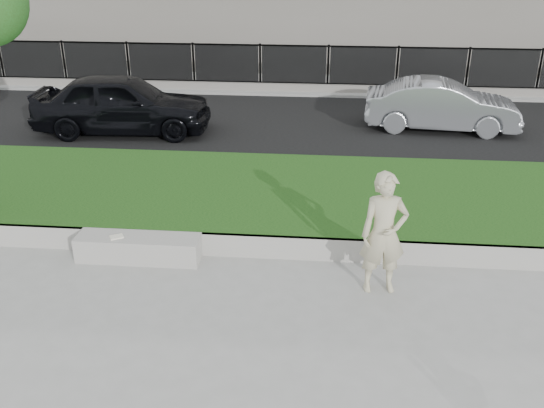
# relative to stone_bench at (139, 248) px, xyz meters

# --- Properties ---
(ground) EXTENTS (90.00, 90.00, 0.00)m
(ground) POSITION_rel_stone_bench_xyz_m (1.36, -0.80, -0.21)
(ground) COLOR gray
(ground) RESTS_ON ground
(grass_bank) EXTENTS (34.00, 4.00, 0.40)m
(grass_bank) POSITION_rel_stone_bench_xyz_m (1.36, 2.20, -0.01)
(grass_bank) COLOR black
(grass_bank) RESTS_ON ground
(grass_kerb) EXTENTS (34.00, 0.08, 0.40)m
(grass_kerb) POSITION_rel_stone_bench_xyz_m (1.36, 0.24, -0.01)
(grass_kerb) COLOR #99968F
(grass_kerb) RESTS_ON ground
(street) EXTENTS (34.00, 7.00, 0.04)m
(street) POSITION_rel_stone_bench_xyz_m (1.36, 7.70, -0.19)
(street) COLOR black
(street) RESTS_ON ground
(far_pavement) EXTENTS (34.00, 3.00, 0.12)m
(far_pavement) POSITION_rel_stone_bench_xyz_m (1.36, 12.20, -0.15)
(far_pavement) COLOR gray
(far_pavement) RESTS_ON ground
(iron_fence) EXTENTS (32.00, 0.30, 1.50)m
(iron_fence) POSITION_rel_stone_bench_xyz_m (1.36, 11.20, 0.34)
(iron_fence) COLOR slate
(iron_fence) RESTS_ON far_pavement
(stone_bench) EXTENTS (2.02, 0.50, 0.41)m
(stone_bench) POSITION_rel_stone_bench_xyz_m (0.00, 0.00, 0.00)
(stone_bench) COLOR #99968F
(stone_bench) RESTS_ON ground
(man) EXTENTS (0.73, 0.53, 1.87)m
(man) POSITION_rel_stone_bench_xyz_m (3.86, -0.55, 0.73)
(man) COLOR beige
(man) RESTS_ON ground
(book) EXTENTS (0.26, 0.24, 0.02)m
(book) POSITION_rel_stone_bench_xyz_m (-0.33, -0.06, 0.22)
(book) COLOR white
(book) RESTS_ON stone_bench
(car_dark) EXTENTS (4.68, 2.12, 1.56)m
(car_dark) POSITION_rel_stone_bench_xyz_m (-2.34, 6.54, 0.61)
(car_dark) COLOR black
(car_dark) RESTS_ON street
(car_silver) EXTENTS (4.08, 1.71, 1.31)m
(car_silver) POSITION_rel_stone_bench_xyz_m (6.00, 7.57, 0.49)
(car_silver) COLOR #96999F
(car_silver) RESTS_ON street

